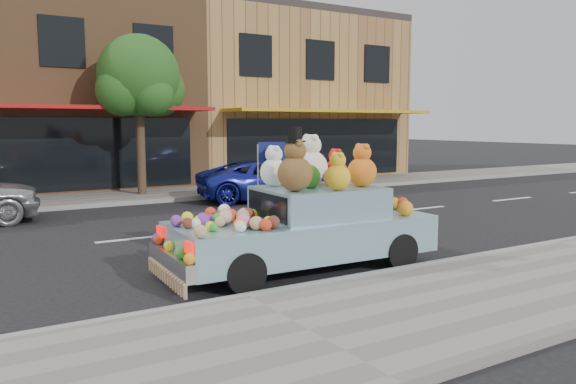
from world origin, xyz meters
TOP-DOWN VIEW (x-y plane):
  - ground at (0.00, 0.00)m, footprint 120.00×120.00m
  - near_sidewalk at (0.00, -6.50)m, footprint 60.00×3.00m
  - far_sidewalk at (0.00, 6.50)m, footprint 60.00×3.00m
  - near_kerb at (0.00, -5.00)m, footprint 60.00×0.12m
  - far_kerb at (0.00, 5.00)m, footprint 60.00×0.12m
  - storefront_mid at (0.00, 11.97)m, footprint 10.00×9.80m
  - storefront_right at (10.00, 11.97)m, footprint 10.00×9.80m
  - street_tree at (2.03, 6.55)m, footprint 3.00×2.70m
  - car_blue at (5.28, 3.85)m, footprint 4.85×2.95m
  - art_car at (1.63, -3.88)m, footprint 4.54×1.92m

SIDE VIEW (x-z plane):
  - ground at x=0.00m, z-range 0.00..0.00m
  - near_sidewalk at x=0.00m, z-range 0.00..0.12m
  - far_sidewalk at x=0.00m, z-range 0.00..0.12m
  - near_kerb at x=0.00m, z-range 0.00..0.13m
  - far_kerb at x=0.00m, z-range 0.00..0.13m
  - car_blue at x=5.28m, z-range 0.00..1.26m
  - art_car at x=1.63m, z-range -0.36..1.98m
  - storefront_mid at x=0.00m, z-range -0.01..7.29m
  - storefront_right at x=10.00m, z-range -0.01..7.29m
  - street_tree at x=2.03m, z-range 1.08..6.30m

